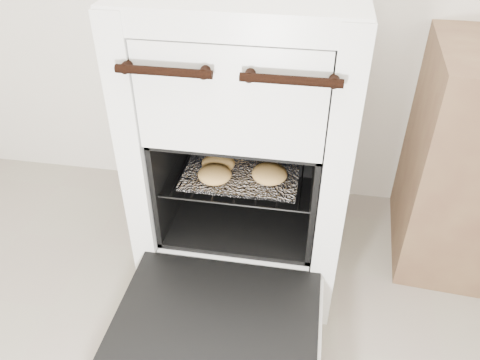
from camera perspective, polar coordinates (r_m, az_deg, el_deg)
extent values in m
cube|color=white|center=(1.65, 1.06, 5.43)|extent=(0.67, 0.71, 1.02)
cylinder|color=black|center=(1.19, -9.32, 12.92)|extent=(0.24, 0.02, 0.02)
cylinder|color=black|center=(1.13, 6.23, 11.99)|extent=(0.24, 0.02, 0.02)
cube|color=black|center=(1.40, -2.92, -16.74)|extent=(0.58, 0.45, 0.03)
cube|color=white|center=(1.42, -2.89, -17.24)|extent=(0.60, 0.47, 0.02)
cylinder|color=black|center=(1.66, -7.66, 2.62)|extent=(0.01, 0.47, 0.01)
cylinder|color=black|center=(1.59, 9.06, 1.02)|extent=(0.01, 0.47, 0.01)
cylinder|color=black|center=(1.43, -0.91, -3.01)|extent=(0.48, 0.01, 0.01)
cylinder|color=black|center=(1.80, 1.70, 5.73)|extent=(0.48, 0.01, 0.01)
cylinder|color=black|center=(1.65, -6.36, 2.50)|extent=(0.01, 0.45, 0.01)
cylinder|color=black|center=(1.63, -4.10, 2.29)|extent=(0.01, 0.45, 0.01)
cylinder|color=black|center=(1.62, -1.80, 2.08)|extent=(0.01, 0.45, 0.01)
cylinder|color=black|center=(1.61, 0.54, 1.86)|extent=(0.01, 0.45, 0.01)
cylinder|color=black|center=(1.60, 2.90, 1.63)|extent=(0.01, 0.45, 0.01)
cylinder|color=black|center=(1.60, 5.28, 1.40)|extent=(0.01, 0.45, 0.01)
cylinder|color=black|center=(1.59, 7.67, 1.16)|extent=(0.01, 0.45, 0.01)
cube|color=white|center=(1.59, 0.41, 1.62)|extent=(0.38, 0.33, 0.01)
ellipsoid|color=tan|center=(1.50, 3.62, 0.78)|extent=(0.15, 0.15, 0.05)
ellipsoid|color=tan|center=(1.62, 3.34, 3.63)|extent=(0.15, 0.15, 0.05)
ellipsoid|color=tan|center=(1.50, -3.09, 0.71)|extent=(0.15, 0.15, 0.05)
ellipsoid|color=tan|center=(1.56, -2.67, 2.05)|extent=(0.15, 0.15, 0.05)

